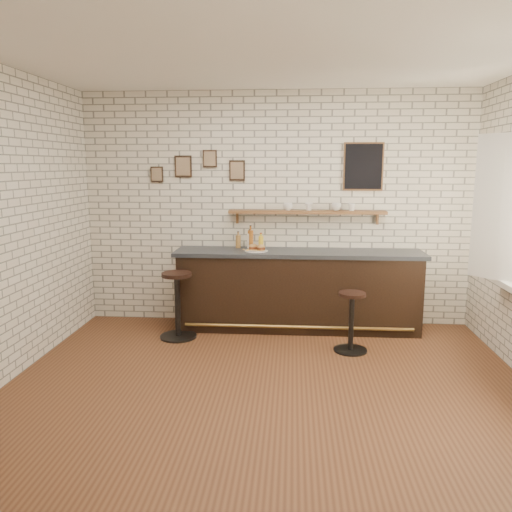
% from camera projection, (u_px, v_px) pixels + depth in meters
% --- Properties ---
extents(ground, '(5.00, 5.00, 0.00)m').
position_uv_depth(ground, '(267.00, 384.00, 4.78)').
color(ground, brown).
rests_on(ground, ground).
extents(bar_counter, '(3.10, 0.65, 1.01)m').
position_uv_depth(bar_counter, '(298.00, 290.00, 6.33)').
color(bar_counter, black).
rests_on(bar_counter, ground).
extents(sandwich_plate, '(0.28, 0.28, 0.01)m').
position_uv_depth(sandwich_plate, '(256.00, 251.00, 6.22)').
color(sandwich_plate, white).
rests_on(sandwich_plate, bar_counter).
extents(ciabatta_sandwich, '(0.24, 0.18, 0.07)m').
position_uv_depth(ciabatta_sandwich, '(257.00, 247.00, 6.21)').
color(ciabatta_sandwich, '#B7884B').
rests_on(ciabatta_sandwich, sandwich_plate).
extents(potato_chips, '(0.26, 0.18, 0.00)m').
position_uv_depth(potato_chips, '(254.00, 250.00, 6.22)').
color(potato_chips, '#F2BF55').
rests_on(potato_chips, sandwich_plate).
extents(bitters_bottle_brown, '(0.07, 0.07, 0.22)m').
position_uv_depth(bitters_bottle_brown, '(238.00, 241.00, 6.45)').
color(bitters_bottle_brown, brown).
rests_on(bitters_bottle_brown, bar_counter).
extents(bitters_bottle_white, '(0.06, 0.06, 0.24)m').
position_uv_depth(bitters_bottle_white, '(250.00, 240.00, 6.44)').
color(bitters_bottle_white, white).
rests_on(bitters_bottle_white, bar_counter).
extents(bitters_bottle_amber, '(0.07, 0.07, 0.30)m').
position_uv_depth(bitters_bottle_amber, '(251.00, 239.00, 6.44)').
color(bitters_bottle_amber, '#914E17').
rests_on(bitters_bottle_amber, bar_counter).
extents(condiment_bottle_yellow, '(0.06, 0.06, 0.20)m').
position_uv_depth(condiment_bottle_yellow, '(261.00, 242.00, 6.43)').
color(condiment_bottle_yellow, yellow).
rests_on(condiment_bottle_yellow, bar_counter).
extents(bar_stool_left, '(0.45, 0.45, 0.81)m').
position_uv_depth(bar_stool_left, '(177.00, 303.00, 6.01)').
color(bar_stool_left, black).
rests_on(bar_stool_left, ground).
extents(bar_stool_right, '(0.40, 0.40, 0.68)m').
position_uv_depth(bar_stool_right, '(351.00, 320.00, 5.58)').
color(bar_stool_right, black).
rests_on(bar_stool_right, ground).
extents(wall_shelf, '(2.00, 0.18, 0.18)m').
position_uv_depth(wall_shelf, '(307.00, 212.00, 6.35)').
color(wall_shelf, brown).
rests_on(wall_shelf, ground).
extents(shelf_cup_a, '(0.14, 0.14, 0.09)m').
position_uv_depth(shelf_cup_a, '(288.00, 207.00, 6.35)').
color(shelf_cup_a, white).
rests_on(shelf_cup_a, wall_shelf).
extents(shelf_cup_b, '(0.13, 0.13, 0.10)m').
position_uv_depth(shelf_cup_b, '(309.00, 207.00, 6.33)').
color(shelf_cup_b, white).
rests_on(shelf_cup_b, wall_shelf).
extents(shelf_cup_c, '(0.17, 0.17, 0.10)m').
position_uv_depth(shelf_cup_c, '(336.00, 207.00, 6.31)').
color(shelf_cup_c, white).
rests_on(shelf_cup_c, wall_shelf).
extents(shelf_cup_d, '(0.11, 0.11, 0.09)m').
position_uv_depth(shelf_cup_d, '(352.00, 207.00, 6.29)').
color(shelf_cup_d, white).
rests_on(shelf_cup_d, wall_shelf).
extents(back_wall_decor, '(2.96, 0.02, 0.56)m').
position_uv_depth(back_wall_decor, '(294.00, 167.00, 6.34)').
color(back_wall_decor, black).
rests_on(back_wall_decor, ground).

